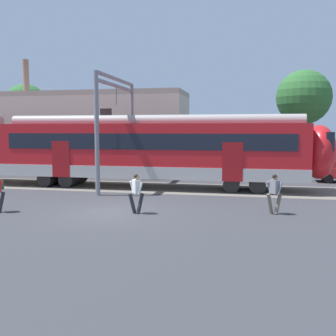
% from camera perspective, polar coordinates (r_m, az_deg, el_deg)
% --- Properties ---
extents(ground_plane, '(160.00, 160.00, 0.00)m').
position_cam_1_polar(ground_plane, '(16.89, -7.82, -6.36)').
color(ground_plane, '#38383D').
extents(commuter_train, '(38.05, 3.07, 4.73)m').
position_cam_1_polar(commuter_train, '(26.77, -20.69, 2.65)').
color(commuter_train, '#B7B2AD').
rests_on(commuter_train, ground).
extents(pedestrian_white, '(0.69, 0.45, 1.67)m').
position_cam_1_polar(pedestrian_white, '(16.34, -4.64, -3.30)').
color(pedestrian_white, '#28282D').
rests_on(pedestrian_white, ground).
extents(pedestrian_grey, '(0.70, 0.46, 1.67)m').
position_cam_1_polar(pedestrian_grey, '(16.76, 15.19, -3.25)').
color(pedestrian_grey, '#6B6051').
rests_on(pedestrian_grey, ground).
extents(catenary_gantry, '(0.24, 6.64, 6.53)m').
position_cam_1_polar(catenary_gantry, '(23.95, -7.48, 7.58)').
color(catenary_gantry, gray).
rests_on(catenary_gantry, ground).
extents(background_building, '(16.63, 5.00, 9.20)m').
position_cam_1_polar(background_building, '(32.81, -12.15, 5.06)').
color(background_building, beige).
rests_on(background_building, ground).
extents(street_tree_right, '(4.22, 4.22, 8.06)m').
position_cam_1_polar(street_tree_right, '(32.77, 19.10, 9.63)').
color(street_tree_right, brown).
rests_on(street_tree_right, ground).
extents(street_tree_left, '(4.28, 4.28, 7.90)m').
position_cam_1_polar(street_tree_left, '(41.66, -19.89, 8.45)').
color(street_tree_left, brown).
rests_on(street_tree_left, ground).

